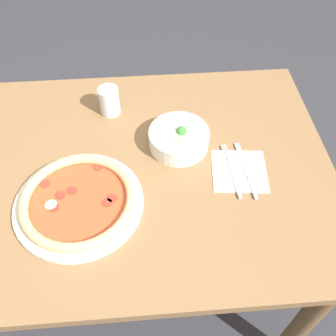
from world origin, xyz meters
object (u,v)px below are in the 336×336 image
pizza (78,201)px  fork (232,171)px  bowl (179,138)px  glass (109,101)px  knife (247,172)px

pizza → fork: (0.42, 0.08, -0.01)m
pizza → bowl: bearing=34.5°
bowl → fork: bearing=-39.8°
pizza → glass: 0.37m
glass → fork: bearing=-39.3°
pizza → fork: 0.43m
pizza → bowl: bowl is taller
knife → pizza: bearing=95.0°
bowl → fork: (0.14, -0.12, -0.03)m
knife → glass: glass is taller
knife → glass: size_ratio=2.22×
pizza → knife: 0.47m
fork → glass: size_ratio=2.13×
pizza → glass: (0.08, 0.36, 0.03)m
fork → glass: glass is taller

